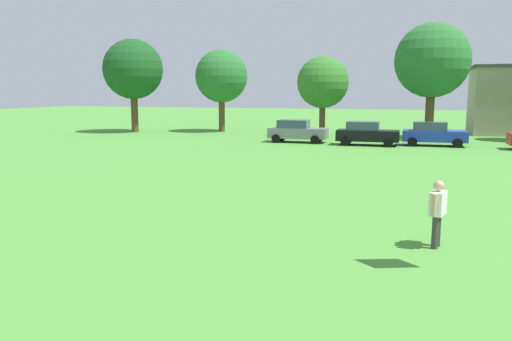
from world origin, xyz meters
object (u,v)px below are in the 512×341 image
object	(u,v)px
parked_car_blue_2	(433,134)
tree_far_left	(133,70)
adult_bystander	(438,208)
tree_left	(221,77)
tree_right	(432,61)
parked_car_gray_0	(297,131)
parked_car_black_1	(367,133)
tree_center	(323,83)

from	to	relation	value
parked_car_blue_2	tree_far_left	size ratio (longest dim) A/B	0.50
adult_bystander	parked_car_blue_2	xyz separation A→B (m)	(0.80, 24.57, -0.14)
tree_left	tree_right	distance (m)	18.63
parked_car_gray_0	parked_car_blue_2	world-z (taller)	same
parked_car_black_1	tree_right	xyz separation A→B (m)	(4.35, 6.56, 5.31)
tree_far_left	tree_left	world-z (taller)	tree_far_left
tree_far_left	tree_left	distance (m)	8.14
adult_bystander	tree_left	bearing A→B (deg)	45.72
parked_car_black_1	tree_center	distance (m)	8.05
adult_bystander	tree_right	size ratio (longest dim) A/B	0.18
parked_car_gray_0	parked_car_blue_2	bearing A→B (deg)	2.25
adult_bystander	tree_center	distance (m)	30.66
tree_far_left	tree_center	size ratio (longest dim) A/B	1.28
parked_car_blue_2	tree_right	bearing A→B (deg)	91.49
tree_left	tree_center	distance (m)	10.33
parked_car_black_1	parked_car_blue_2	distance (m)	4.60
tree_far_left	tree_center	distance (m)	17.62
parked_car_black_1	tree_right	bearing A→B (deg)	56.46
parked_car_gray_0	tree_right	xyz separation A→B (m)	(9.51, 5.95, 5.31)
parked_car_gray_0	tree_left	world-z (taller)	tree_left
tree_right	parked_car_black_1	bearing A→B (deg)	-123.54
parked_car_gray_0	parked_car_black_1	size ratio (longest dim) A/B	1.00
adult_bystander	parked_car_black_1	bearing A→B (deg)	25.49
parked_car_blue_2	tree_right	world-z (taller)	tree_right
parked_car_blue_2	tree_far_left	bearing A→B (deg)	170.15
parked_car_black_1	tree_center	xyz separation A→B (m)	(-4.17, 5.85, 3.64)
parked_car_black_1	parked_car_blue_2	world-z (taller)	same
tree_left	tree_center	xyz separation A→B (m)	(9.98, -2.59, -0.64)
tree_center	tree_right	xyz separation A→B (m)	(8.52, 0.72, 1.66)
tree_center	parked_car_blue_2	bearing A→B (deg)	-29.24
tree_center	parked_car_black_1	bearing A→B (deg)	-54.48
adult_bystander	tree_far_left	distance (m)	38.97
parked_car_blue_2	tree_left	xyz separation A→B (m)	(-18.65, 7.44, 4.29)
parked_car_blue_2	tree_right	distance (m)	7.69
parked_car_gray_0	tree_center	xyz separation A→B (m)	(0.99, 5.23, 3.64)
parked_car_gray_0	parked_car_black_1	bearing A→B (deg)	-6.78
adult_bystander	parked_car_black_1	distance (m)	23.87
parked_car_blue_2	tree_left	distance (m)	20.53
parked_car_blue_2	tree_left	size ratio (longest dim) A/B	0.56
tree_left	tree_right	xyz separation A→B (m)	(18.50, -1.87, 1.02)
parked_car_gray_0	tree_center	distance (m)	6.45
adult_bystander	tree_center	size ratio (longest dim) A/B	0.25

